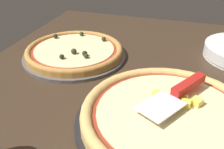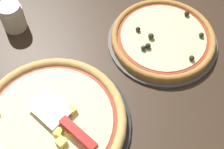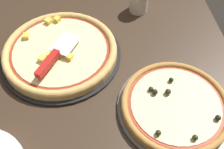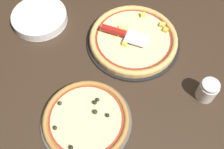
% 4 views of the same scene
% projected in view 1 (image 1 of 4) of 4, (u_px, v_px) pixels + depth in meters
% --- Properties ---
extents(ground_plane, '(1.46, 0.96, 0.04)m').
position_uv_depth(ground_plane, '(118.00, 120.00, 0.62)').
color(ground_plane, '#38281C').
extents(pizza_pan_front, '(0.41, 0.41, 0.01)m').
position_uv_depth(pizza_pan_front, '(168.00, 123.00, 0.58)').
color(pizza_pan_front, black).
rests_on(pizza_pan_front, ground_plane).
extents(pizza_front, '(0.39, 0.39, 0.04)m').
position_uv_depth(pizza_front, '(169.00, 115.00, 0.57)').
color(pizza_front, '#DBAD60').
rests_on(pizza_front, pizza_pan_front).
extents(pizza_pan_back, '(0.34, 0.34, 0.01)m').
position_uv_depth(pizza_pan_back, '(75.00, 56.00, 0.87)').
color(pizza_pan_back, '#565451').
rests_on(pizza_pan_back, ground_plane).
extents(pizza_back, '(0.32, 0.32, 0.04)m').
position_uv_depth(pizza_back, '(74.00, 51.00, 0.86)').
color(pizza_back, '#B77F3D').
rests_on(pizza_back, pizza_pan_back).
extents(serving_spatula, '(0.20, 0.14, 0.02)m').
position_uv_depth(serving_spatula, '(182.00, 90.00, 0.60)').
color(serving_spatula, silver).
rests_on(serving_spatula, pizza_front).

